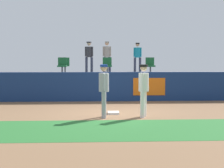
% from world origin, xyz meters
% --- Properties ---
extents(ground_plane, '(60.00, 60.00, 0.00)m').
position_xyz_m(ground_plane, '(0.00, 0.00, 0.00)').
color(ground_plane, brown).
extents(grass_foreground_strip, '(18.00, 2.80, 0.01)m').
position_xyz_m(grass_foreground_strip, '(0.00, -2.69, 0.00)').
color(grass_foreground_strip, '#26662B').
rests_on(grass_foreground_strip, ground_plane).
extents(first_base, '(0.40, 0.40, 0.08)m').
position_xyz_m(first_base, '(0.08, -0.07, 0.04)').
color(first_base, white).
rests_on(first_base, ground_plane).
extents(player_fielder_home, '(0.47, 0.51, 1.78)m').
position_xyz_m(player_fielder_home, '(1.08, -0.73, 1.03)').
color(player_fielder_home, white).
rests_on(player_fielder_home, ground_plane).
extents(player_runner_visitor, '(0.35, 0.50, 1.78)m').
position_xyz_m(player_runner_visitor, '(-0.27, -0.78, 1.03)').
color(player_runner_visitor, '#9EA3AD').
rests_on(player_runner_visitor, ground_plane).
extents(field_wall, '(18.00, 0.26, 1.36)m').
position_xyz_m(field_wall, '(0.01, 3.61, 0.68)').
color(field_wall, navy).
rests_on(field_wall, ground_plane).
extents(bleacher_platform, '(18.00, 4.80, 1.21)m').
position_xyz_m(bleacher_platform, '(0.00, 6.18, 0.60)').
color(bleacher_platform, '#59595E').
rests_on(bleacher_platform, ground_plane).
extents(seat_front_left, '(0.45, 0.44, 0.84)m').
position_xyz_m(seat_front_left, '(-2.24, 5.05, 1.68)').
color(seat_front_left, '#4C4C51').
rests_on(seat_front_left, bleacher_platform).
extents(seat_front_right, '(0.44, 0.44, 0.84)m').
position_xyz_m(seat_front_right, '(2.24, 5.05, 1.68)').
color(seat_front_right, '#4C4C51').
rests_on(seat_front_right, bleacher_platform).
extents(seat_back_left, '(0.46, 0.44, 0.84)m').
position_xyz_m(seat_back_left, '(-2.26, 6.85, 1.68)').
color(seat_back_left, '#4C4C51').
rests_on(seat_back_left, bleacher_platform).
extents(seat_front_center, '(0.45, 0.44, 0.84)m').
position_xyz_m(seat_front_center, '(0.04, 5.05, 1.68)').
color(seat_front_center, '#4C4C51').
rests_on(seat_front_center, bleacher_platform).
extents(spectator_hooded, '(0.48, 0.40, 1.76)m').
position_xyz_m(spectator_hooded, '(-0.94, 7.47, 2.23)').
color(spectator_hooded, '#33384C').
rests_on(spectator_hooded, bleacher_platform).
extents(spectator_capped, '(0.48, 0.35, 1.73)m').
position_xyz_m(spectator_capped, '(1.96, 7.99, 2.21)').
color(spectator_capped, '#33384C').
rests_on(spectator_capped, bleacher_platform).
extents(spectator_casual, '(0.50, 0.35, 1.78)m').
position_xyz_m(spectator_casual, '(0.11, 7.54, 2.24)').
color(spectator_casual, '#33384C').
rests_on(spectator_casual, bleacher_platform).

